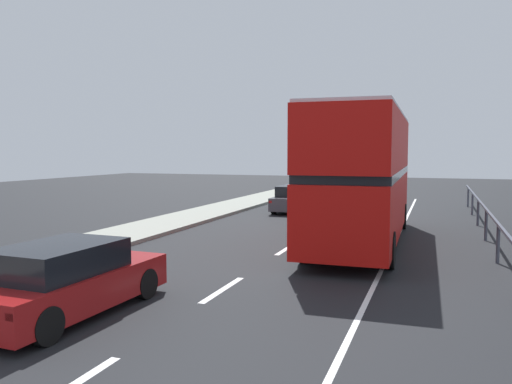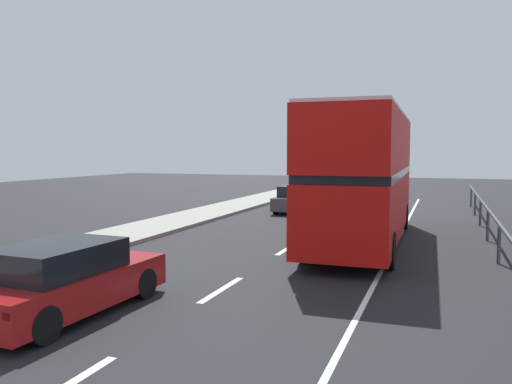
# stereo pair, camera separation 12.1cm
# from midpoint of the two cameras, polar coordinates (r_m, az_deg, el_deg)

# --- Properties ---
(lane_paint_markings) EXTENTS (3.31, 46.00, 0.01)m
(lane_paint_markings) POSITION_cam_midpoint_polar(r_m,az_deg,el_deg) (11.79, 6.62, -10.74)
(lane_paint_markings) COLOR silver
(lane_paint_markings) RESTS_ON ground
(double_decker_bus_red) EXTENTS (2.73, 10.51, 4.40)m
(double_decker_bus_red) POSITION_cam_midpoint_polar(r_m,az_deg,el_deg) (17.48, 11.76, 2.01)
(double_decker_bus_red) COLOR red
(double_decker_bus_red) RESTS_ON ground
(hatchback_car_near) EXTENTS (1.94, 4.26, 1.38)m
(hatchback_car_near) POSITION_cam_midpoint_polar(r_m,az_deg,el_deg) (10.47, -20.92, -9.23)
(hatchback_car_near) COLOR maroon
(hatchback_car_near) RESTS_ON ground
(sedan_car_ahead) EXTENTS (1.85, 4.42, 1.35)m
(sedan_car_ahead) POSITION_cam_midpoint_polar(r_m,az_deg,el_deg) (26.48, 4.39, -0.75)
(sedan_car_ahead) COLOR #4A484E
(sedan_car_ahead) RESTS_ON ground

